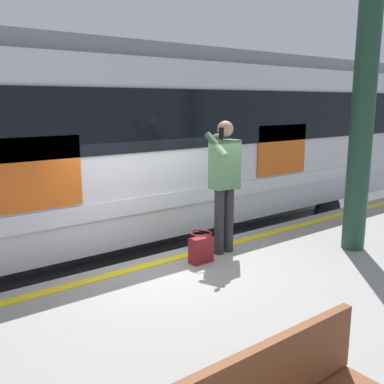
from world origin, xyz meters
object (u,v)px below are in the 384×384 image
object	(u,v)px
passenger	(224,176)
station_column	(363,108)
train_carriage	(133,138)
handbag	(201,248)

from	to	relation	value
passenger	station_column	size ratio (longest dim) A/B	0.46
train_carriage	handbag	bearing A→B (deg)	79.56
handbag	passenger	bearing A→B (deg)	-166.01
passenger	station_column	distance (m)	2.14
train_carriage	station_column	bearing A→B (deg)	115.89
train_carriage	passenger	bearing A→B (deg)	90.99
handbag	station_column	world-z (taller)	station_column
passenger	handbag	world-z (taller)	passenger
station_column	passenger	bearing A→B (deg)	-32.16
handbag	station_column	xyz separation A→B (m)	(-2.15, 0.90, 1.83)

